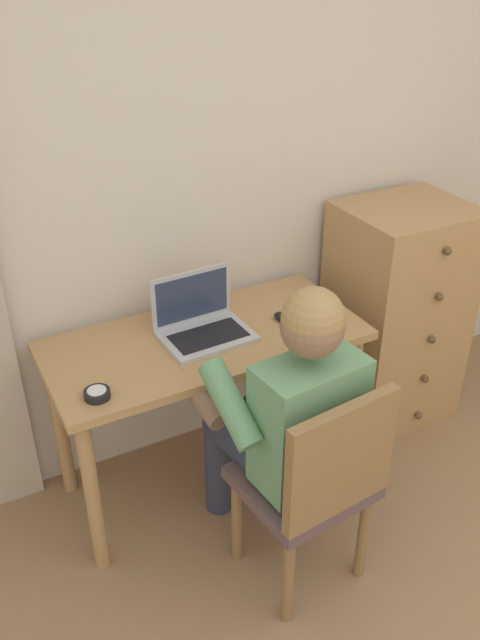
{
  "coord_description": "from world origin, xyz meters",
  "views": [
    {
      "loc": [
        -1.3,
        -0.13,
        2.09
      ],
      "look_at": [
        -0.31,
        1.74,
        0.84
      ],
      "focal_mm": 36.82,
      "sensor_mm": 36.0,
      "label": 1
    }
  ],
  "objects_px": {
    "chair": "(316,481)",
    "desk_clock": "(97,394)",
    "person_seated": "(285,411)",
    "desk": "(206,361)",
    "computer_mouse": "(285,317)",
    "dresser": "(395,314)",
    "laptop": "(202,322)"
  },
  "relations": [
    {
      "from": "computer_mouse",
      "to": "desk_clock",
      "type": "xyz_separation_m",
      "value": [
        -0.82,
        -0.14,
        -0.0
      ]
    },
    {
      "from": "person_seated",
      "to": "desk_clock",
      "type": "distance_m",
      "value": 0.64
    },
    {
      "from": "laptop",
      "to": "desk_clock",
      "type": "xyz_separation_m",
      "value": [
        -0.49,
        -0.21,
        -0.04
      ]
    },
    {
      "from": "chair",
      "to": "person_seated",
      "type": "distance_m",
      "value": 0.26
    },
    {
      "from": "chair",
      "to": "desk_clock",
      "type": "xyz_separation_m",
      "value": [
        -0.59,
        0.47,
        0.26
      ]
    },
    {
      "from": "dresser",
      "to": "chair",
      "type": "distance_m",
      "value": 1.16
    },
    {
      "from": "person_seated",
      "to": "desk_clock",
      "type": "relative_size",
      "value": 13.3
    },
    {
      "from": "dresser",
      "to": "computer_mouse",
      "type": "relative_size",
      "value": 10.75
    },
    {
      "from": "computer_mouse",
      "to": "chair",
      "type": "bearing_deg",
      "value": -134.26
    },
    {
      "from": "laptop",
      "to": "computer_mouse",
      "type": "relative_size",
      "value": 3.51
    },
    {
      "from": "desk_clock",
      "to": "laptop",
      "type": "bearing_deg",
      "value": 23.02
    },
    {
      "from": "desk",
      "to": "desk_clock",
      "type": "distance_m",
      "value": 0.54
    },
    {
      "from": "desk",
      "to": "dresser",
      "type": "bearing_deg",
      "value": 3.25
    },
    {
      "from": "desk",
      "to": "chair",
      "type": "bearing_deg",
      "value": -81.26
    },
    {
      "from": "desk",
      "to": "dresser",
      "type": "distance_m",
      "value": 1.02
    },
    {
      "from": "dresser",
      "to": "laptop",
      "type": "height_order",
      "value": "dresser"
    },
    {
      "from": "dresser",
      "to": "person_seated",
      "type": "bearing_deg",
      "value": -150.66
    },
    {
      "from": "computer_mouse",
      "to": "desk",
      "type": "bearing_deg",
      "value": 150.14
    },
    {
      "from": "desk",
      "to": "chair",
      "type": "height_order",
      "value": "chair"
    },
    {
      "from": "chair",
      "to": "person_seated",
      "type": "bearing_deg",
      "value": 95.02
    },
    {
      "from": "dresser",
      "to": "laptop",
      "type": "bearing_deg",
      "value": -178.2
    },
    {
      "from": "dresser",
      "to": "chair",
      "type": "bearing_deg",
      "value": -142.38
    },
    {
      "from": "chair",
      "to": "person_seated",
      "type": "xyz_separation_m",
      "value": [
        -0.02,
        0.18,
        0.18
      ]
    },
    {
      "from": "dresser",
      "to": "laptop",
      "type": "relative_size",
      "value": 3.07
    },
    {
      "from": "desk",
      "to": "dresser",
      "type": "height_order",
      "value": "dresser"
    },
    {
      "from": "dresser",
      "to": "person_seated",
      "type": "xyz_separation_m",
      "value": [
        -0.93,
        -0.52,
        0.14
      ]
    },
    {
      "from": "person_seated",
      "to": "computer_mouse",
      "type": "bearing_deg",
      "value": 59.3
    },
    {
      "from": "chair",
      "to": "computer_mouse",
      "type": "bearing_deg",
      "value": 68.71
    },
    {
      "from": "computer_mouse",
      "to": "dresser",
      "type": "bearing_deg",
      "value": -14.74
    },
    {
      "from": "person_seated",
      "to": "dresser",
      "type": "bearing_deg",
      "value": 29.34
    },
    {
      "from": "computer_mouse",
      "to": "laptop",
      "type": "bearing_deg",
      "value": 145.9
    },
    {
      "from": "desk",
      "to": "computer_mouse",
      "type": "distance_m",
      "value": 0.36
    }
  ]
}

